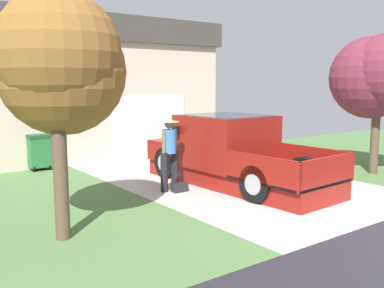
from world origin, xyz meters
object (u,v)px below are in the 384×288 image
at_px(house_with_garage, 73,87).
at_px(person_with_hat, 169,150).
at_px(wheeled_trash_bin, 38,150).
at_px(handbag, 180,187).
at_px(neighbor_tree, 60,64).
at_px(pickup_truck, 228,153).
at_px(front_yard_tree, 379,75).

bearing_deg(house_with_garage, person_with_hat, -95.91).
xyz_separation_m(person_with_hat, wheeled_trash_bin, (-1.69, 4.36, -0.39)).
distance_m(handbag, neighbor_tree, 4.27).
bearing_deg(wheeled_trash_bin, handbag, -68.54).
bearing_deg(pickup_truck, house_with_garage, 92.59).
relative_size(pickup_truck, house_with_garage, 0.59).
height_order(pickup_truck, house_with_garage, house_with_garage).
relative_size(front_yard_tree, wheeled_trash_bin, 3.70).
xyz_separation_m(pickup_truck, house_with_garage, (-0.81, 8.06, 1.59)).
bearing_deg(house_with_garage, neighbor_tree, -112.36).
bearing_deg(wheeled_trash_bin, front_yard_tree, -39.56).
relative_size(handbag, house_with_garage, 0.05).
bearing_deg(house_with_garage, wheeled_trash_bin, -125.59).
bearing_deg(wheeled_trash_bin, house_with_garage, 54.41).
bearing_deg(pickup_truck, person_with_hat, 169.92).
distance_m(person_with_hat, front_yard_tree, 6.18).
distance_m(house_with_garage, neighbor_tree, 10.03).
height_order(neighbor_tree, wheeled_trash_bin, neighbor_tree).
bearing_deg(neighbor_tree, house_with_garage, 67.64).
distance_m(pickup_truck, neighbor_tree, 5.19).
bearing_deg(front_yard_tree, wheeled_trash_bin, 140.44).
distance_m(person_with_hat, neighbor_tree, 3.79).
relative_size(person_with_hat, neighbor_tree, 0.44).
bearing_deg(handbag, house_with_garage, 85.09).
height_order(handbag, wheeled_trash_bin, wheeled_trash_bin).
relative_size(person_with_hat, wheeled_trash_bin, 1.68).
distance_m(front_yard_tree, neighbor_tree, 8.68).
bearing_deg(person_with_hat, handbag, -78.53).
relative_size(person_with_hat, front_yard_tree, 0.45).
xyz_separation_m(handbag, front_yard_tree, (5.56, -1.48, 2.58)).
bearing_deg(neighbor_tree, handbag, 20.47).
xyz_separation_m(person_with_hat, neighbor_tree, (-3.00, -1.40, 1.84)).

